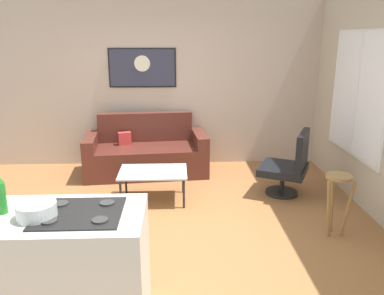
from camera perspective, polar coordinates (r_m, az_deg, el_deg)
The scene contains 10 objects.
ground at distance 4.55m, azimuth -5.29°, elevation -12.01°, with size 6.40×6.40×0.04m, color #925F36.
back_wall at distance 6.48m, azimuth -4.56°, elevation 9.70°, with size 6.40×0.05×2.80m, color #BAA795.
couch at distance 6.21m, azimuth -6.72°, elevation -0.97°, with size 1.95×1.02×0.92m.
coffee_table at distance 5.13m, azimuth -5.73°, elevation -3.83°, with size 0.88×0.61×0.41m.
armchair at distance 5.43m, azimuth 14.12°, elevation -2.60°, with size 0.81×0.83×0.91m.
bar_stool at distance 4.48m, azimuth 20.61°, elevation -6.03°, with size 0.33×0.32×0.70m.
kitchen_counter at distance 3.18m, azimuth -20.15°, elevation -16.51°, with size 1.42×0.71×0.93m.
mixing_bowl at distance 2.91m, azimuth -21.85°, elevation -8.64°, with size 0.27×0.27×0.11m.
wall_painting at distance 6.43m, azimuth -7.30°, elevation 11.54°, with size 1.09×0.03×0.63m.
window at distance 5.48m, azimuth 23.13°, elevation 7.17°, with size 0.03×1.54×1.62m.
Camera 1 is at (0.25, -4.01, 2.12)m, focal length 36.33 mm.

